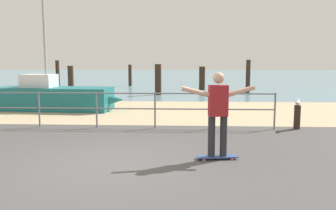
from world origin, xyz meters
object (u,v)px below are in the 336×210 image
(skateboarder, at_px, (218,109))
(bollard_short, at_px, (297,118))
(seagull, at_px, (298,103))
(sailboat, at_px, (58,97))
(skateboard, at_px, (217,157))

(skateboarder, bearing_deg, bollard_short, 51.25)
(bollard_short, height_order, seagull, seagull)
(seagull, bearing_deg, skateboarder, -128.68)
(sailboat, xyz_separation_m, skateboard, (5.56, -6.51, -0.45))
(seagull, bearing_deg, skateboard, -128.68)
(sailboat, relative_size, skateboard, 6.10)
(seagull, bearing_deg, sailboat, 157.50)
(sailboat, height_order, skateboarder, sailboat)
(sailboat, height_order, skateboard, sailboat)
(skateboard, height_order, seagull, seagull)
(sailboat, distance_m, skateboard, 8.57)
(skateboarder, distance_m, seagull, 4.06)
(skateboarder, distance_m, bollard_short, 4.09)
(bollard_short, relative_size, seagull, 1.48)
(sailboat, bearing_deg, bollard_short, -22.61)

